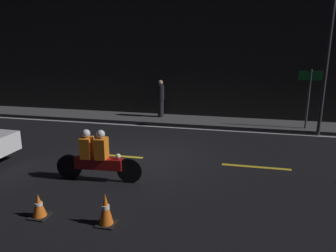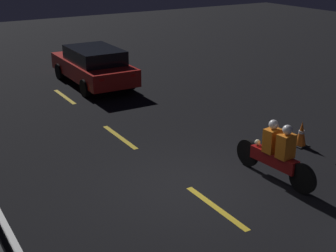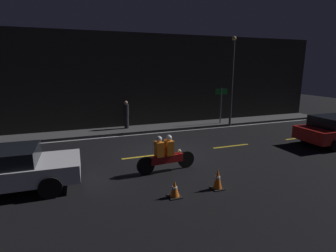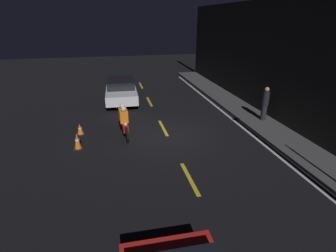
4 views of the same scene
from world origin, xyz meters
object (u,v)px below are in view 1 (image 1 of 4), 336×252
Objects in this scene: shop_sign at (310,87)px; street_lamp at (328,51)px; traffic_cone_mid at (106,209)px; pedestrian at (161,98)px; motorcycle at (96,157)px; traffic_cone_near at (39,206)px.

shop_sign is 0.42× the size of street_lamp.
traffic_cone_mid is 0.40× the size of pedestrian.
shop_sign is (6.32, -0.69, 0.80)m from pedestrian.
shop_sign is at bearing -6.26° from pedestrian.
traffic_cone_near is at bearing -105.23° from motorcycle.
shop_sign is (5.20, 8.43, 1.47)m from traffic_cone_mid.
traffic_cone_mid is at bearing -121.65° from shop_sign.
pedestrian is 0.30× the size of street_lamp.
shop_sign is at bearing 122.73° from street_lamp.
shop_sign reaches higher than traffic_cone_mid.
pedestrian is (-1.12, 9.13, 0.66)m from traffic_cone_mid.
traffic_cone_near is at bearing -131.99° from street_lamp.
street_lamp is at bearing -57.27° from shop_sign.
traffic_cone_mid is at bearing 1.14° from traffic_cone_near.
traffic_cone_near is 10.90m from shop_sign.
motorcycle reaches higher than traffic_cone_mid.
street_lamp is at bearing 48.01° from traffic_cone_near.
shop_sign is (6.70, 8.46, 1.55)m from traffic_cone_near.
motorcycle is 9.25m from street_lamp.
traffic_cone_mid is 9.22m from pedestrian.
shop_sign is (6.30, 6.45, 1.15)m from motorcycle.
motorcycle is 4.50× the size of traffic_cone_near.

